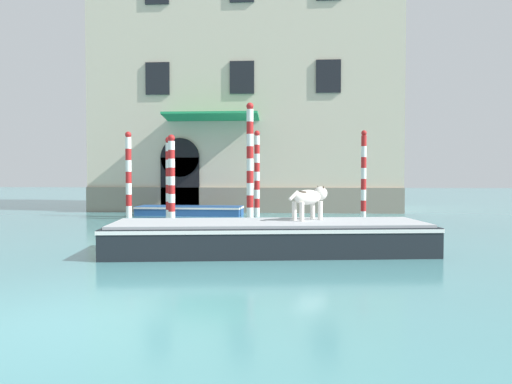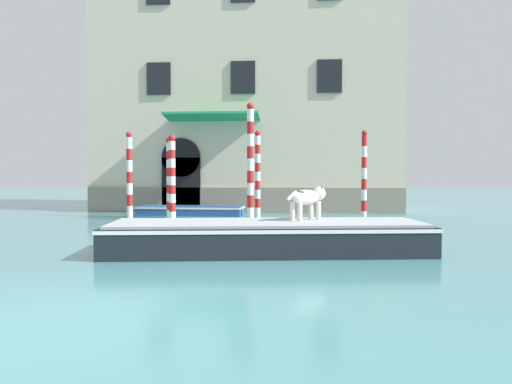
{
  "view_description": "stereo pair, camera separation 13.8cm",
  "coord_description": "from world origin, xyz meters",
  "px_view_note": "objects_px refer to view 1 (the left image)",
  "views": [
    {
      "loc": [
        2.78,
        -5.94,
        1.85
      ],
      "look_at": [
        1.56,
        11.62,
        1.2
      ],
      "focal_mm": 35.0,
      "sensor_mm": 36.0,
      "label": 1
    },
    {
      "loc": [
        2.92,
        -5.93,
        1.85
      ],
      "look_at": [
        1.56,
        11.62,
        1.2
      ],
      "focal_mm": 35.0,
      "sensor_mm": 36.0,
      "label": 2
    }
  ],
  "objects_px": {
    "boat_foreground": "(269,236)",
    "mooring_pole_0": "(129,174)",
    "mooring_pole_2": "(250,161)",
    "mooring_pole_4": "(257,173)",
    "mooring_pole_3": "(169,177)",
    "boat_moored_near_palazzo": "(190,210)",
    "mooring_pole_5": "(364,176)",
    "mooring_pole_1": "(172,177)",
    "dog_on_deck": "(310,198)"
  },
  "relations": [
    {
      "from": "mooring_pole_0",
      "to": "mooring_pole_1",
      "type": "distance_m",
      "value": 2.42
    },
    {
      "from": "boat_foreground",
      "to": "mooring_pole_1",
      "type": "bearing_deg",
      "value": 111.09
    },
    {
      "from": "mooring_pole_0",
      "to": "mooring_pole_5",
      "type": "height_order",
      "value": "mooring_pole_0"
    },
    {
      "from": "mooring_pole_2",
      "to": "dog_on_deck",
      "type": "bearing_deg",
      "value": -75.02
    },
    {
      "from": "mooring_pole_0",
      "to": "mooring_pole_1",
      "type": "xyz_separation_m",
      "value": [
        2.12,
        -1.17,
        -0.11
      ]
    },
    {
      "from": "mooring_pole_0",
      "to": "mooring_pole_2",
      "type": "relative_size",
      "value": 0.77
    },
    {
      "from": "boat_foreground",
      "to": "mooring_pole_2",
      "type": "relative_size",
      "value": 1.64
    },
    {
      "from": "boat_moored_near_palazzo",
      "to": "mooring_pole_1",
      "type": "distance_m",
      "value": 2.91
    },
    {
      "from": "mooring_pole_4",
      "to": "boat_moored_near_palazzo",
      "type": "bearing_deg",
      "value": 170.27
    },
    {
      "from": "boat_foreground",
      "to": "mooring_pole_0",
      "type": "height_order",
      "value": "mooring_pole_0"
    },
    {
      "from": "mooring_pole_5",
      "to": "mooring_pole_3",
      "type": "bearing_deg",
      "value": 171.59
    },
    {
      "from": "boat_foreground",
      "to": "mooring_pole_3",
      "type": "distance_m",
      "value": 9.96
    },
    {
      "from": "dog_on_deck",
      "to": "mooring_pole_4",
      "type": "bearing_deg",
      "value": 57.24
    },
    {
      "from": "mooring_pole_3",
      "to": "mooring_pole_5",
      "type": "height_order",
      "value": "mooring_pole_5"
    },
    {
      "from": "mooring_pole_1",
      "to": "mooring_pole_3",
      "type": "distance_m",
      "value": 1.03
    },
    {
      "from": "mooring_pole_5",
      "to": "mooring_pole_1",
      "type": "bearing_deg",
      "value": 178.58
    },
    {
      "from": "mooring_pole_2",
      "to": "mooring_pole_5",
      "type": "height_order",
      "value": "mooring_pole_2"
    },
    {
      "from": "boat_moored_near_palazzo",
      "to": "mooring_pole_5",
      "type": "bearing_deg",
      "value": -17.12
    },
    {
      "from": "mooring_pole_0",
      "to": "mooring_pole_3",
      "type": "bearing_deg",
      "value": -6.33
    },
    {
      "from": "mooring_pole_1",
      "to": "boat_foreground",
      "type": "bearing_deg",
      "value": -61.73
    },
    {
      "from": "boat_foreground",
      "to": "mooring_pole_5",
      "type": "bearing_deg",
      "value": 59.44
    },
    {
      "from": "mooring_pole_3",
      "to": "mooring_pole_4",
      "type": "bearing_deg",
      "value": 15.39
    },
    {
      "from": "mooring_pole_4",
      "to": "mooring_pole_5",
      "type": "xyz_separation_m",
      "value": [
        4.22,
        -2.15,
        -0.1
      ]
    },
    {
      "from": "mooring_pole_4",
      "to": "mooring_pole_5",
      "type": "relative_size",
      "value": 1.06
    },
    {
      "from": "dog_on_deck",
      "to": "mooring_pole_1",
      "type": "relative_size",
      "value": 0.28
    },
    {
      "from": "dog_on_deck",
      "to": "mooring_pole_2",
      "type": "xyz_separation_m",
      "value": [
        -2.09,
        7.82,
        1.1
      ]
    },
    {
      "from": "mooring_pole_3",
      "to": "boat_foreground",
      "type": "bearing_deg",
      "value": -62.65
    },
    {
      "from": "mooring_pole_1",
      "to": "mooring_pole_3",
      "type": "xyz_separation_m",
      "value": [
        -0.34,
        0.97,
        -0.0
      ]
    },
    {
      "from": "mooring_pole_3",
      "to": "mooring_pole_4",
      "type": "relative_size",
      "value": 0.91
    },
    {
      "from": "mooring_pole_5",
      "to": "dog_on_deck",
      "type": "bearing_deg",
      "value": -107.93
    },
    {
      "from": "boat_moored_near_palazzo",
      "to": "mooring_pole_5",
      "type": "xyz_separation_m",
      "value": [
        7.26,
        -2.67,
        1.55
      ]
    },
    {
      "from": "dog_on_deck",
      "to": "mooring_pole_1",
      "type": "xyz_separation_m",
      "value": [
        -5.17,
        7.33,
        0.45
      ]
    },
    {
      "from": "mooring_pole_4",
      "to": "mooring_pole_5",
      "type": "height_order",
      "value": "mooring_pole_4"
    },
    {
      "from": "dog_on_deck",
      "to": "mooring_pole_4",
      "type": "relative_size",
      "value": 0.26
    },
    {
      "from": "mooring_pole_2",
      "to": "mooring_pole_4",
      "type": "distance_m",
      "value": 1.56
    },
    {
      "from": "boat_foreground",
      "to": "boat_moored_near_palazzo",
      "type": "xyz_separation_m",
      "value": [
        -3.98,
        10.28,
        -0.17
      ]
    },
    {
      "from": "boat_moored_near_palazzo",
      "to": "mooring_pole_2",
      "type": "xyz_separation_m",
      "value": [
        2.86,
        -1.99,
        2.15
      ]
    },
    {
      "from": "boat_foreground",
      "to": "mooring_pole_1",
      "type": "height_order",
      "value": "mooring_pole_1"
    },
    {
      "from": "mooring_pole_1",
      "to": "mooring_pole_5",
      "type": "distance_m",
      "value": 7.48
    },
    {
      "from": "boat_foreground",
      "to": "dog_on_deck",
      "type": "xyz_separation_m",
      "value": [
        0.98,
        0.46,
        0.88
      ]
    },
    {
      "from": "dog_on_deck",
      "to": "mooring_pole_0",
      "type": "relative_size",
      "value": 0.27
    },
    {
      "from": "mooring_pole_3",
      "to": "mooring_pole_5",
      "type": "bearing_deg",
      "value": -8.41
    },
    {
      "from": "mooring_pole_2",
      "to": "mooring_pole_4",
      "type": "relative_size",
      "value": 1.27
    },
    {
      "from": "dog_on_deck",
      "to": "mooring_pole_5",
      "type": "distance_m",
      "value": 7.53
    },
    {
      "from": "boat_foreground",
      "to": "mooring_pole_0",
      "type": "distance_m",
      "value": 11.06
    },
    {
      "from": "mooring_pole_5",
      "to": "boat_foreground",
      "type": "bearing_deg",
      "value": -113.38
    },
    {
      "from": "boat_foreground",
      "to": "mooring_pole_4",
      "type": "relative_size",
      "value": 2.07
    },
    {
      "from": "mooring_pole_1",
      "to": "mooring_pole_2",
      "type": "height_order",
      "value": "mooring_pole_2"
    },
    {
      "from": "boat_foreground",
      "to": "dog_on_deck",
      "type": "bearing_deg",
      "value": 18.19
    },
    {
      "from": "mooring_pole_2",
      "to": "mooring_pole_1",
      "type": "bearing_deg",
      "value": -170.93
    }
  ]
}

